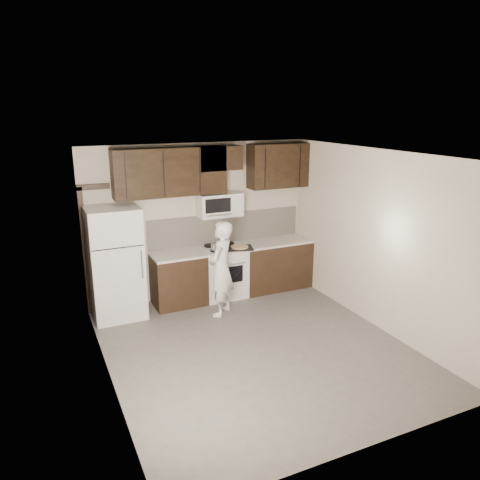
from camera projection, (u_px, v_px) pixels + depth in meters
floor at (256, 348)px, 6.60m from camera, size 4.50×4.50×0.00m
back_wall at (200, 221)px, 8.19m from camera, size 4.00×0.00×4.00m
ceiling at (258, 155)px, 5.85m from camera, size 4.50×4.50×0.00m
counter_run at (238, 270)px, 8.41m from camera, size 2.95×0.64×0.91m
stove at (223, 272)px, 8.29m from camera, size 0.76×0.66×0.94m
backsplash at (226, 227)px, 8.43m from camera, size 2.90×0.02×0.54m
upper_cabinets at (213, 168)px, 7.87m from camera, size 3.48×0.35×0.78m
microwave at (219, 205)px, 8.06m from camera, size 0.76×0.42×0.40m
refrigerator at (116, 263)px, 7.38m from camera, size 0.80×0.76×1.80m
door_trim at (87, 240)px, 7.41m from camera, size 0.50×0.08×2.12m
saucepan at (216, 247)px, 7.94m from camera, size 0.30×0.17×0.17m
baking_tray at (240, 248)px, 8.09m from camera, size 0.52×0.44×0.02m
pizza at (240, 247)px, 8.08m from camera, size 0.37×0.37×0.02m
person at (221, 269)px, 7.48m from camera, size 0.67×0.67×1.56m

